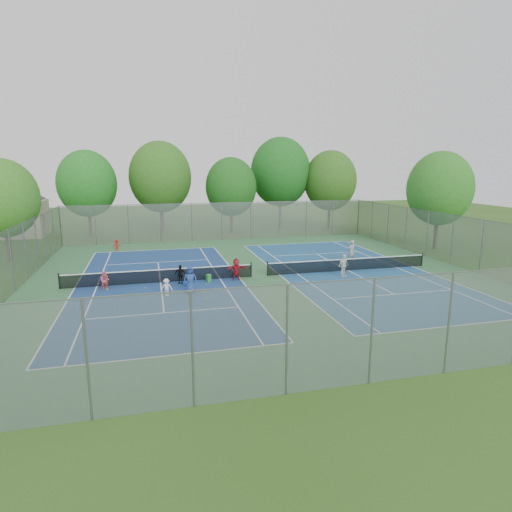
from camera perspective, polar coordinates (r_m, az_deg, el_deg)
The scene contains 41 objects.
ground at distance 30.94m, azimuth 0.45°, elevation -2.73°, with size 120.00×120.00×0.00m, color #2D5219.
court_pad at distance 30.94m, azimuth 0.45°, elevation -2.72°, with size 32.00×32.00×0.01m, color #2F643B.
court_left at distance 30.01m, azimuth -12.62°, elevation -3.46°, with size 10.97×23.77×0.01m, color navy.
court_right at distance 33.34m, azimuth 12.18°, elevation -1.90°, with size 10.97×23.77×0.01m, color navy.
net_left at distance 29.90m, azimuth -12.66°, elevation -2.65°, with size 12.87×0.10×0.91m, color black.
net_right at distance 33.24m, azimuth 12.22°, elevation -1.16°, with size 12.87×0.10×0.91m, color black.
fence_north at distance 45.97m, azimuth -4.58°, elevation 4.61°, with size 32.00×0.10×4.00m, color gray.
fence_south at distance 16.10m, azimuth 15.16°, elevation -9.76°, with size 32.00×0.10×4.00m, color gray.
fence_west at distance 30.74m, azimuth -29.79°, elevation -0.60°, with size 32.00×0.10×4.00m, color gray.
fence_east at distance 37.78m, azimuth 24.67°, elevation 1.96°, with size 32.00×0.10×4.00m, color gray.
house at distance 55.02m, azimuth -29.54°, elevation 6.63°, with size 11.03×11.03×7.30m.
tree_nw at distance 51.41m, azimuth -21.61°, elevation 8.95°, with size 6.40×6.40×9.58m.
tree_nl at distance 52.01m, azimuth -12.63°, elevation 10.24°, with size 7.20×7.20×10.69m.
tree_nc at distance 50.93m, azimuth -3.36°, elevation 9.18°, with size 6.00×6.00×8.85m.
tree_nr at distance 55.50m, azimuth 3.28°, elevation 11.11°, with size 7.60×7.60×11.42m.
tree_ne at distance 55.76m, azimuth 9.87°, elevation 9.85°, with size 6.60×6.60×9.77m.
tree_side_w at distance 40.70m, azimuth -30.67°, elevation 6.64°, with size 5.60×5.60×8.47m.
tree_side_e at distance 43.95m, azimuth 23.30°, elevation 8.26°, with size 6.00×6.00×9.20m.
ball_crate at distance 28.78m, azimuth -9.20°, elevation -3.69°, with size 0.36×0.36×0.31m, color #1747B3.
ball_hopper at distance 29.50m, azimuth -6.34°, elevation -2.98°, with size 0.28×0.28×0.55m, color green.
student_a at distance 29.43m, azimuth -19.51°, elevation -3.02°, with size 0.43×0.28×1.18m, color #C36212.
student_b at distance 29.22m, azimuth -19.54°, elevation -3.12°, with size 0.57×0.45×1.18m, color #D35285.
student_c at distance 26.73m, azimuth -11.83°, elevation -4.13°, with size 0.72×0.41×1.11m, color silver.
student_d at distance 29.32m, azimuth -10.07°, elevation -2.43°, with size 0.77×0.32×1.31m, color black.
student_e at distance 26.93m, azimuth -8.76°, elevation -3.18°, with size 0.86×0.56×1.75m, color navy.
student_f at distance 29.79m, azimuth -2.64°, elevation -1.79°, with size 1.43×0.46×1.54m, color #A71725.
child_far_baseline at distance 41.86m, azimuth -18.07°, elevation 1.35°, with size 0.73×0.42×1.13m, color #AD1B18.
instructor at distance 35.87m, azimuth 12.60°, elevation 0.58°, with size 0.69×0.45×1.89m, color #959598.
teen_court_b at distance 31.32m, azimuth 11.58°, elevation -1.25°, with size 0.96×0.40×1.64m, color white.
tennis_ball_0 at distance 24.79m, azimuth -3.58°, elevation -6.43°, with size 0.07×0.07×0.07m, color yellow.
tennis_ball_1 at distance 27.25m, azimuth -10.99°, elevation -4.92°, with size 0.07×0.07×0.07m, color #CBDA32.
tennis_ball_2 at distance 27.49m, azimuth -4.70°, elevation -4.59°, with size 0.07×0.07×0.07m, color #B1C22D.
tennis_ball_3 at distance 25.91m, azimuth -6.54°, elevation -5.67°, with size 0.07×0.07×0.07m, color gold.
tennis_ball_4 at distance 28.99m, azimuth -6.65°, elevation -3.76°, with size 0.07×0.07×0.07m, color gold.
tennis_ball_5 at distance 29.14m, azimuth -19.14°, elevation -4.27°, with size 0.07×0.07×0.07m, color #DFEE37.
tennis_ball_6 at distance 29.15m, azimuth -19.30°, elevation -4.27°, with size 0.07×0.07×0.07m, color gold.
tennis_ball_7 at distance 24.28m, azimuth -5.61°, elevation -6.86°, with size 0.07×0.07×0.07m, color #ACC82E.
tennis_ball_8 at distance 26.30m, azimuth -5.83°, elevation -5.38°, with size 0.07×0.07×0.07m, color gold.
tennis_ball_9 at distance 27.19m, azimuth -6.80°, elevation -4.82°, with size 0.07×0.07×0.07m, color gold.
tennis_ball_10 at distance 27.18m, azimuth -7.09°, elevation -4.84°, with size 0.07×0.07×0.07m, color #CED231.
tennis_ball_11 at distance 28.79m, azimuth -14.50°, elevation -4.17°, with size 0.07×0.07×0.07m, color #C1E635.
Camera 1 is at (-7.54, -28.97, 7.84)m, focal length 30.00 mm.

